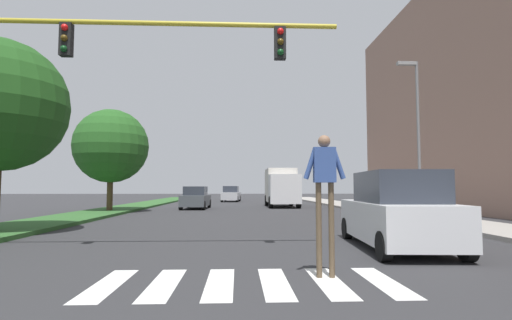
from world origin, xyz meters
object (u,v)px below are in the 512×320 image
(traffic_light_gantry, at_px, (65,69))
(street_lamp_right, at_px, (416,124))
(sedan_distant, at_px, (231,194))
(suv_crossing, at_px, (396,212))
(tree_far, at_px, (111,146))
(pedestrian_performer, at_px, (325,182))
(truck_box_delivery, at_px, (281,187))
(sedan_midblock, at_px, (196,198))

(traffic_light_gantry, distance_m, street_lamp_right, 15.47)
(traffic_light_gantry, height_order, sedan_distant, traffic_light_gantry)
(suv_crossing, bearing_deg, tree_far, 128.85)
(tree_far, bearing_deg, sedan_distant, 68.78)
(traffic_light_gantry, height_order, pedestrian_performer, traffic_light_gantry)
(tree_far, height_order, pedestrian_performer, tree_far)
(pedestrian_performer, bearing_deg, sedan_distant, 93.57)
(tree_far, bearing_deg, truck_box_delivery, 30.80)
(pedestrian_performer, height_order, suv_crossing, pedestrian_performer)
(sedan_distant, bearing_deg, tree_far, -111.22)
(tree_far, height_order, truck_box_delivery, tree_far)
(tree_far, relative_size, suv_crossing, 1.34)
(sedan_midblock, distance_m, sedan_distant, 14.69)
(sedan_midblock, bearing_deg, traffic_light_gantry, -93.04)
(tree_far, xyz_separation_m, suv_crossing, (12.07, -14.98, -3.22))
(street_lamp_right, relative_size, truck_box_delivery, 1.21)
(sedan_distant, height_order, truck_box_delivery, truck_box_delivery)
(pedestrian_performer, bearing_deg, traffic_light_gantry, 155.92)
(sedan_midblock, height_order, truck_box_delivery, truck_box_delivery)
(suv_crossing, bearing_deg, traffic_light_gantry, -175.81)
(tree_far, xyz_separation_m, pedestrian_performer, (9.52, -18.11, -2.49))
(street_lamp_right, height_order, sedan_distant, street_lamp_right)
(traffic_light_gantry, bearing_deg, sedan_midblock, 86.96)
(truck_box_delivery, bearing_deg, tree_far, -149.20)
(traffic_light_gantry, relative_size, sedan_midblock, 2.19)
(street_lamp_right, bearing_deg, traffic_light_gantry, -144.92)
(tree_far, xyz_separation_m, truck_box_delivery, (11.51, 6.86, -2.52))
(tree_far, xyz_separation_m, sedan_distant, (7.23, 18.61, -3.36))
(tree_far, relative_size, traffic_light_gantry, 0.67)
(pedestrian_performer, xyz_separation_m, suv_crossing, (2.55, 3.13, -0.73))
(traffic_light_gantry, bearing_deg, suv_crossing, 4.19)
(pedestrian_performer, distance_m, sedan_distant, 36.80)
(pedestrian_performer, relative_size, truck_box_delivery, 0.40)
(tree_far, bearing_deg, street_lamp_right, -22.05)
(street_lamp_right, relative_size, sedan_distant, 1.76)
(traffic_light_gantry, distance_m, truck_box_delivery, 23.87)
(tree_far, distance_m, sedan_midblock, 7.24)
(tree_far, distance_m, truck_box_delivery, 13.63)
(street_lamp_right, height_order, pedestrian_performer, street_lamp_right)
(tree_far, bearing_deg, sedan_midblock, 39.94)
(street_lamp_right, xyz_separation_m, sedan_midblock, (-11.61, 10.80, -3.83))
(truck_box_delivery, bearing_deg, street_lamp_right, -69.71)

